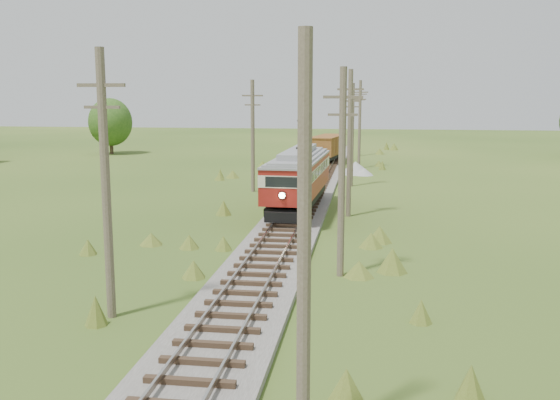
# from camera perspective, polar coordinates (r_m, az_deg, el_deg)

# --- Properties ---
(railbed_main) EXTENTS (3.60, 96.00, 0.57)m
(railbed_main) POSITION_cam_1_polar(r_m,az_deg,el_deg) (42.18, 2.05, -0.34)
(railbed_main) COLOR #605B54
(railbed_main) RESTS_ON ground
(streetcar) EXTENTS (3.20, 11.89, 5.39)m
(streetcar) POSITION_cam_1_polar(r_m,az_deg,el_deg) (39.37, 1.69, 2.39)
(streetcar) COLOR black
(streetcar) RESTS_ON ground
(gondola) EXTENTS (3.67, 7.91, 2.53)m
(gondola) POSITION_cam_1_polar(r_m,az_deg,el_deg) (67.79, 4.40, 4.90)
(gondola) COLOR black
(gondola) RESTS_ON ground
(gravel_pile) EXTENTS (3.27, 3.47, 1.19)m
(gravel_pile) POSITION_cam_1_polar(r_m,az_deg,el_deg) (59.72, 7.04, 2.90)
(gravel_pile) COLOR gray
(gravel_pile) RESTS_ON ground
(utility_pole_r_1) EXTENTS (0.30, 0.30, 8.80)m
(utility_pole_r_1) POSITION_cam_1_polar(r_m,az_deg,el_deg) (12.76, 2.22, -4.48)
(utility_pole_r_1) COLOR brown
(utility_pole_r_1) RESTS_ON ground
(utility_pole_r_2) EXTENTS (1.60, 0.30, 8.60)m
(utility_pole_r_2) POSITION_cam_1_polar(r_m,az_deg,el_deg) (25.52, 5.68, 2.65)
(utility_pole_r_2) COLOR brown
(utility_pole_r_2) RESTS_ON ground
(utility_pole_r_3) EXTENTS (1.60, 0.30, 9.00)m
(utility_pole_r_3) POSITION_cam_1_polar(r_m,az_deg,el_deg) (38.44, 6.38, 5.29)
(utility_pole_r_3) COLOR brown
(utility_pole_r_3) RESTS_ON ground
(utility_pole_r_4) EXTENTS (1.60, 0.30, 8.40)m
(utility_pole_r_4) POSITION_cam_1_polar(r_m,az_deg,el_deg) (51.43, 6.61, 6.04)
(utility_pole_r_4) COLOR brown
(utility_pole_r_4) RESTS_ON ground
(utility_pole_r_5) EXTENTS (1.60, 0.30, 8.90)m
(utility_pole_r_5) POSITION_cam_1_polar(r_m,az_deg,el_deg) (64.39, 7.29, 6.97)
(utility_pole_r_5) COLOR brown
(utility_pole_r_5) RESTS_ON ground
(utility_pole_r_6) EXTENTS (1.60, 0.30, 8.70)m
(utility_pole_r_6) POSITION_cam_1_polar(r_m,az_deg,el_deg) (77.38, 7.30, 7.33)
(utility_pole_r_6) COLOR brown
(utility_pole_r_6) RESTS_ON ground
(utility_pole_l_a) EXTENTS (1.60, 0.30, 9.00)m
(utility_pole_l_a) POSITION_cam_1_polar(r_m,az_deg,el_deg) (21.32, -15.65, 1.51)
(utility_pole_l_a) COLOR brown
(utility_pole_l_a) RESTS_ON ground
(utility_pole_l_b) EXTENTS (1.60, 0.30, 8.60)m
(utility_pole_l_b) POSITION_cam_1_polar(r_m,az_deg,el_deg) (48.23, -2.51, 5.98)
(utility_pole_l_b) COLOR brown
(utility_pole_l_b) RESTS_ON ground
(tree_mid_a) EXTENTS (5.46, 5.46, 7.03)m
(tree_mid_a) POSITION_cam_1_polar(r_m,az_deg,el_deg) (82.04, -15.25, 6.88)
(tree_mid_a) COLOR #38281C
(tree_mid_a) RESTS_ON ground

